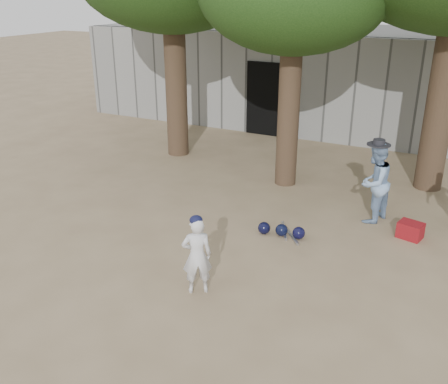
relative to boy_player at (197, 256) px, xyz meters
The scene contains 7 objects.
ground 1.30m from the boy_player, 147.13° to the left, with size 70.00×70.00×0.00m, color #937C5E.
boy_player is the anchor object (origin of this frame).
spectator_blue 4.10m from the boy_player, 63.66° to the left, with size 0.77×0.60×1.58m, color #85A6CE.
red_bag 4.19m from the boy_player, 51.04° to the left, with size 0.42×0.32×0.30m, color maroon.
back_building 11.04m from the boy_player, 95.05° to the left, with size 16.00×5.24×3.00m.
helmet_row 2.36m from the boy_player, 77.59° to the left, with size 0.87×0.33×0.23m.
bat_pile 2.51m from the boy_player, 76.23° to the left, with size 0.61×0.76×0.06m.
Camera 1 is at (4.18, -6.16, 4.26)m, focal length 40.00 mm.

